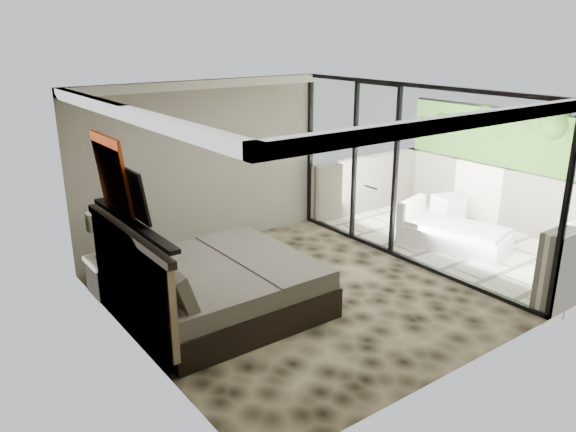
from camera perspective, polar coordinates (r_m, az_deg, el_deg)
floor at (r=7.94m, az=0.56°, el=-8.13°), size 5.00×5.00×0.00m
ceiling at (r=7.15m, az=0.64°, el=12.34°), size 4.50×5.00×0.02m
back_wall at (r=9.46m, az=-8.55°, el=5.05°), size 4.50×0.02×2.80m
left_wall at (r=6.40m, az=-15.65°, el=-1.87°), size 0.02×5.00×2.80m
glass_wall at (r=8.91m, az=12.26°, el=4.02°), size 0.08×5.00×2.80m
terrace_slab at (r=10.47m, az=17.21°, el=-2.65°), size 3.00×5.00×0.12m
parapet_far at (r=11.36m, az=21.60°, el=1.75°), size 0.30×5.00×1.10m
foliage_hedge at (r=11.13m, az=22.25°, el=7.18°), size 0.36×4.60×1.10m
picture_ledge at (r=6.47m, az=-15.56°, el=-0.69°), size 0.12×2.20×0.05m
bed at (r=7.41m, az=-7.65°, el=-7.03°), size 2.38×2.30×1.32m
nightstand at (r=8.33m, az=-17.57°, el=-5.53°), size 0.62×0.62×0.58m
table_lamp at (r=8.13m, az=-18.51°, el=-1.22°), size 0.37×0.37×0.67m
abstract_canvas at (r=6.77m, az=-17.50°, el=4.15°), size 0.13×0.90×0.90m
framed_print at (r=6.31m, az=-15.16°, el=1.96°), size 0.11×0.50×0.60m
ottoman at (r=11.41m, az=15.94°, el=0.80°), size 0.58×0.58×0.49m
lounger at (r=10.06m, az=16.22°, el=-1.73°), size 1.31×1.94×0.69m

